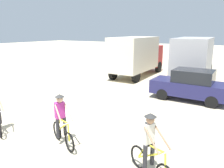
% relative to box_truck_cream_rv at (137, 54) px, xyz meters
% --- Properties ---
extents(ground_plane, '(120.00, 120.00, 0.00)m').
position_rel_box_truck_cream_rv_xyz_m(ground_plane, '(1.66, -11.32, -1.87)').
color(ground_plane, beige).
extents(box_truck_cream_rv, '(2.48, 6.79, 3.35)m').
position_rel_box_truck_cream_rv_xyz_m(box_truck_cream_rv, '(0.00, 0.00, 0.00)').
color(box_truck_cream_rv, beige).
rests_on(box_truck_cream_rv, ground).
extents(box_truck_grey_hauler, '(2.78, 6.88, 3.35)m').
position_rel_box_truck_cream_rv_xyz_m(box_truck_grey_hauler, '(4.51, 0.88, 0.00)').
color(box_truck_grey_hauler, '#9E9EA3').
rests_on(box_truck_grey_hauler, ground).
extents(sedan_parked, '(4.20, 1.79, 1.76)m').
position_rel_box_truck_cream_rv_xyz_m(sedan_parked, '(5.58, -4.56, -0.99)').
color(sedan_parked, '#1E1E4C').
rests_on(sedan_parked, ground).
extents(cyclist_cowboy_hat, '(1.62, 0.79, 1.82)m').
position_rel_box_truck_cream_rv_xyz_m(cyclist_cowboy_hat, '(3.04, -12.10, -1.03)').
color(cyclist_cowboy_hat, black).
rests_on(cyclist_cowboy_hat, ground).
extents(cyclist_near_camera, '(1.59, 0.84, 1.82)m').
position_rel_box_truck_cream_rv_xyz_m(cyclist_near_camera, '(6.27, -12.11, -1.03)').
color(cyclist_near_camera, black).
rests_on(cyclist_near_camera, ground).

